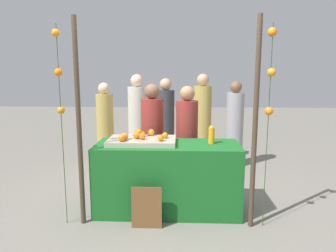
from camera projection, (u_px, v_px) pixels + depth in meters
ground_plane at (168, 210)px, 4.06m from camera, size 24.00×24.00×0.00m
stall_counter at (168, 177)px, 3.98m from camera, size 1.78×0.71×0.87m
orange_tray at (142, 141)px, 3.94m from camera, size 0.84×0.52×0.06m
orange_0 at (165, 135)px, 3.95m from camera, size 0.07×0.07×0.07m
orange_1 at (142, 134)px, 4.03m from camera, size 0.07×0.07×0.07m
orange_2 at (122, 138)px, 3.76m from camera, size 0.09×0.09×0.09m
orange_3 at (142, 136)px, 3.87m from camera, size 0.08×0.08×0.08m
orange_4 at (161, 138)px, 3.78m from camera, size 0.08×0.08×0.08m
orange_5 at (139, 132)px, 4.12m from camera, size 0.09×0.09×0.09m
orange_6 at (151, 132)px, 4.11m from camera, size 0.09×0.09×0.09m
orange_7 at (125, 136)px, 3.84m from camera, size 0.09×0.09×0.09m
orange_8 at (137, 135)px, 3.91m from camera, size 0.09×0.09×0.09m
juice_bottle at (211, 135)px, 3.91m from camera, size 0.08×0.08×0.22m
chalkboard_sign at (147, 208)px, 3.55m from camera, size 0.34×0.03×0.50m
vendor_left at (152, 143)px, 4.55m from camera, size 0.32×0.32×1.59m
vendor_right at (187, 144)px, 4.54m from camera, size 0.31×0.31×1.56m
crowd_person_0 at (166, 125)px, 5.96m from camera, size 0.33×0.33×1.64m
crowd_person_1 at (105, 128)px, 5.84m from camera, size 0.31×0.31×1.56m
crowd_person_2 at (202, 122)px, 6.09m from camera, size 0.34×0.34×1.72m
crowd_person_3 at (234, 127)px, 5.84m from camera, size 0.32×0.32×1.59m
crowd_person_4 at (138, 124)px, 5.89m from camera, size 0.34×0.34×1.71m
canopy_post_left at (79, 124)px, 3.51m from camera, size 0.06×0.06×2.34m
canopy_post_right at (255, 126)px, 3.43m from camera, size 0.06×0.06×2.34m
garland_strand_left at (59, 75)px, 3.42m from camera, size 0.09×0.09×2.26m
garland_strand_right at (271, 73)px, 3.34m from camera, size 0.11×0.10×2.26m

